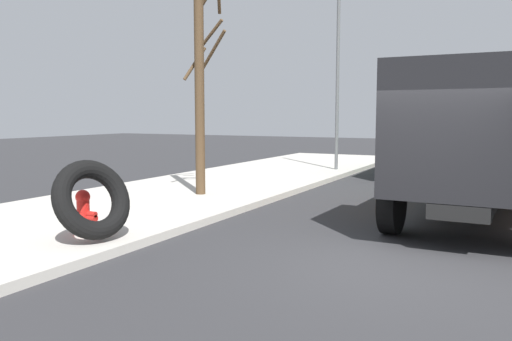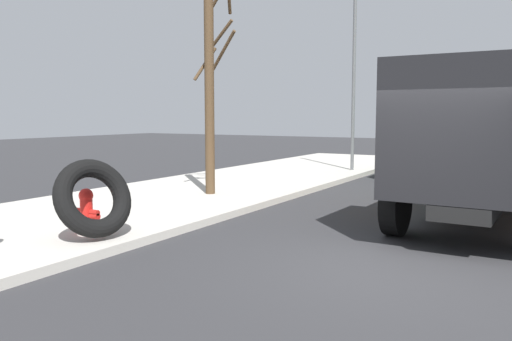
{
  "view_description": "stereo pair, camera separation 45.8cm",
  "coord_description": "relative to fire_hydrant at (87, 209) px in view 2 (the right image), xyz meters",
  "views": [
    {
      "loc": [
        -7.31,
        -1.35,
        2.13
      ],
      "look_at": [
        0.35,
        2.55,
        1.21
      ],
      "focal_mm": 36.75,
      "sensor_mm": 36.0,
      "label": 1
    },
    {
      "loc": [
        -7.09,
        -1.75,
        2.13
      ],
      "look_at": [
        0.35,
        2.55,
        1.21
      ],
      "focal_mm": 36.75,
      "sensor_mm": 36.0,
      "label": 2
    }
  ],
  "objects": [
    {
      "name": "loose_tire",
      "position": [
        -0.28,
        -0.48,
        0.26
      ],
      "size": [
        1.46,
        1.08,
        1.31
      ],
      "primitive_type": "torus",
      "rotation": [
        1.16,
        0.0,
        -0.25
      ],
      "color": "black",
      "rests_on": "sidewalk_curb"
    },
    {
      "name": "dump_truck_green",
      "position": [
        13.52,
        -3.79,
        1.07
      ],
      "size": [
        7.05,
        2.91,
        3.0
      ],
      "color": "#237033",
      "rests_on": "ground"
    },
    {
      "name": "fire_hydrant",
      "position": [
        0.0,
        0.0,
        0.0
      ],
      "size": [
        0.24,
        0.54,
        0.74
      ],
      "color": "red",
      "rests_on": "sidewalk_curb"
    },
    {
      "name": "ground_plane",
      "position": [
        0.97,
        -5.09,
        -0.54
      ],
      "size": [
        80.0,
        80.0,
        0.0
      ],
      "primitive_type": "plane",
      "color": "#2D2D30"
    },
    {
      "name": "bare_tree",
      "position": [
        4.66,
        0.68,
        2.42
      ],
      "size": [
        0.95,
        1.18,
        5.78
      ],
      "color": "#4C3823",
      "rests_on": "sidewalk_curb"
    },
    {
      "name": "dump_truck_orange",
      "position": [
        5.09,
        -5.72,
        1.07
      ],
      "size": [
        7.06,
        2.93,
        3.0
      ],
      "color": "orange",
      "rests_on": "ground"
    },
    {
      "name": "street_light_pole",
      "position": [
        11.9,
        -0.44,
        2.89
      ],
      "size": [
        0.12,
        0.12,
        6.57
      ],
      "primitive_type": "cylinder",
      "color": "#595B5E",
      "rests_on": "sidewalk_curb"
    },
    {
      "name": "sidewalk_curb",
      "position": [
        0.97,
        1.41,
        -0.47
      ],
      "size": [
        36.0,
        5.0,
        0.15
      ],
      "primitive_type": "cube",
      "color": "#BCB7AD",
      "rests_on": "ground"
    }
  ]
}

